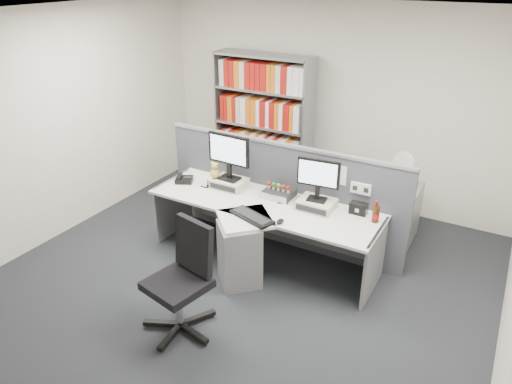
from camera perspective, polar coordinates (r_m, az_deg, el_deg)
The scene contains 21 objects.
ground at distance 5.02m, azimuth -3.75°, elevation -12.37°, with size 5.50×5.50×0.00m, color #292C31.
room_shell at distance 4.16m, azimuth -4.46°, elevation 7.45°, with size 5.04×5.54×2.72m.
partition at distance 5.59m, azimuth 3.07°, elevation -0.20°, with size 3.00×0.08×1.27m.
desk at distance 5.18m, azimuth -0.30°, elevation -4.86°, with size 2.60×1.20×0.72m.
monitor_riser_left at distance 5.57m, azimuth -3.20°, elevation 1.07°, with size 0.38×0.31×0.10m.
monitor_riser_right at distance 5.12m, azimuth 7.26°, elevation -1.47°, with size 0.38×0.31×0.10m.
monitor_left at distance 5.43m, azimuth -3.29°, elevation 4.67°, with size 0.53×0.18×0.54m.
monitor_right at distance 4.98m, azimuth 7.47°, elevation 1.87°, with size 0.45×0.17×0.46m.
desktop_pc at distance 5.34m, azimuth 2.78°, elevation -0.15°, with size 0.32×0.29×0.08m.
figurines at distance 5.29m, azimuth 2.71°, elevation 0.69°, with size 0.29×0.05×0.09m.
keyboard at distance 4.90m, azimuth -0.50°, elevation -2.98°, with size 0.54×0.34×0.03m.
mouse at distance 4.81m, azimuth 2.91°, elevation -3.54°, with size 0.07×0.10×0.04m, color black.
desk_phone at distance 5.77m, azimuth -8.64°, elevation 1.51°, with size 0.26×0.25×0.09m.
desk_calendar at distance 5.60m, azimuth -6.16°, elevation 1.08°, with size 0.09×0.07×0.11m.
plush_toy at distance 5.56m, azimuth -4.95°, elevation 2.47°, with size 0.11×0.11×0.19m.
speaker at distance 5.08m, azimuth 12.17°, elevation -1.94°, with size 0.18×0.10×0.12m, color black.
cola_bottle at distance 4.95m, azimuth 14.14°, elevation -2.58°, with size 0.07×0.07×0.24m.
shelving_unit at distance 6.84m, azimuth 0.86°, elevation 7.73°, with size 1.41×0.40×2.00m.
filing_cabinet at distance 6.02m, azimuth 16.49°, elevation -2.50°, with size 0.45×0.61×0.70m.
desk_fan at distance 5.76m, azimuth 17.27°, elevation 3.08°, with size 0.26×0.17×0.45m.
office_chair at distance 4.39m, azimuth -8.64°, elevation -9.88°, with size 0.69×0.68×1.04m.
Camera 1 is at (2.22, -3.27, 3.09)m, focal length 33.41 mm.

